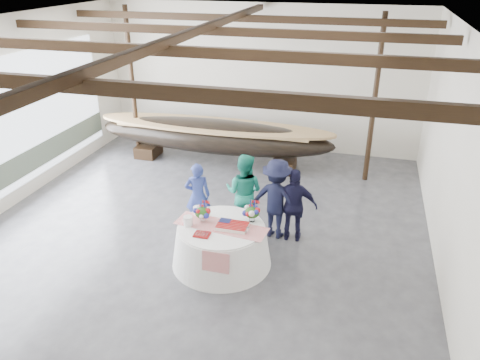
# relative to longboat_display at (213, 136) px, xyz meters

# --- Properties ---
(floor) EXTENTS (10.00, 12.00, 0.01)m
(floor) POSITION_rel_longboat_display_xyz_m (1.00, -4.19, -0.87)
(floor) COLOR #3D3D42
(floor) RESTS_ON ground
(wall_back) EXTENTS (10.00, 0.02, 4.50)m
(wall_back) POSITION_rel_longboat_display_xyz_m (1.00, 1.81, 1.38)
(wall_back) COLOR silver
(wall_back) RESTS_ON ground
(wall_right) EXTENTS (0.02, 12.00, 4.50)m
(wall_right) POSITION_rel_longboat_display_xyz_m (6.00, -4.19, 1.38)
(wall_right) COLOR silver
(wall_right) RESTS_ON ground
(ceiling) EXTENTS (10.00, 12.00, 0.01)m
(ceiling) POSITION_rel_longboat_display_xyz_m (1.00, -4.19, 3.63)
(ceiling) COLOR white
(ceiling) RESTS_ON wall_back
(pavilion_structure) EXTENTS (9.80, 11.76, 4.50)m
(pavilion_structure) POSITION_rel_longboat_display_xyz_m (1.00, -3.45, 3.14)
(pavilion_structure) COLOR black
(pavilion_structure) RESTS_ON ground
(open_bay) EXTENTS (0.03, 7.00, 3.20)m
(open_bay) POSITION_rel_longboat_display_xyz_m (-3.95, -3.19, 0.96)
(open_bay) COLOR silver
(open_bay) RESTS_ON ground
(longboat_display) EXTENTS (7.24, 1.45, 1.36)m
(longboat_display) POSITION_rel_longboat_display_xyz_m (0.00, 0.00, 0.00)
(longboat_display) COLOR black
(longboat_display) RESTS_ON ground
(banquet_table) EXTENTS (2.01, 2.01, 0.86)m
(banquet_table) POSITION_rel_longboat_display_xyz_m (1.80, -4.93, -0.44)
(banquet_table) COLOR white
(banquet_table) RESTS_ON ground
(tabletop_items) EXTENTS (1.91, 1.04, 0.40)m
(tabletop_items) POSITION_rel_longboat_display_xyz_m (1.82, -4.79, 0.14)
(tabletop_items) COLOR red
(tabletop_items) RESTS_ON banquet_table
(guest_woman_blue) EXTENTS (0.67, 0.55, 1.57)m
(guest_woman_blue) POSITION_rel_longboat_display_xyz_m (0.85, -3.67, -0.08)
(guest_woman_blue) COLOR navy
(guest_woman_blue) RESTS_ON ground
(guest_woman_teal) EXTENTS (0.93, 0.76, 1.81)m
(guest_woman_teal) POSITION_rel_longboat_display_xyz_m (1.88, -3.45, 0.04)
(guest_woman_teal) COLOR #1A8A71
(guest_woman_teal) RESTS_ON ground
(guest_man_left) EXTENTS (1.28, 0.87, 1.82)m
(guest_man_left) POSITION_rel_longboat_display_xyz_m (2.65, -3.59, 0.04)
(guest_man_left) COLOR black
(guest_man_left) RESTS_ON ground
(guest_man_right) EXTENTS (1.01, 0.49, 1.67)m
(guest_man_right) POSITION_rel_longboat_display_xyz_m (3.05, -3.65, -0.03)
(guest_man_right) COLOR black
(guest_man_right) RESTS_ON ground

